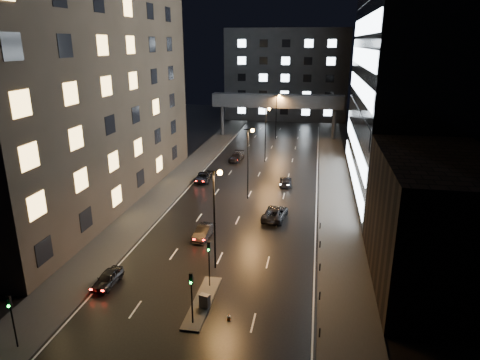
% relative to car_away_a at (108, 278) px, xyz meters
% --- Properties ---
extents(ground, '(160.00, 160.00, 0.00)m').
position_rel_car_away_a_xyz_m(ground, '(9.00, 36.80, -0.66)').
color(ground, black).
rests_on(ground, ground).
extents(sidewalk_left, '(5.00, 110.00, 0.15)m').
position_rel_car_away_a_xyz_m(sidewalk_left, '(-3.50, 31.80, -0.59)').
color(sidewalk_left, '#383533').
rests_on(sidewalk_left, ground).
extents(sidewalk_right, '(5.00, 110.00, 0.15)m').
position_rel_car_away_a_xyz_m(sidewalk_right, '(21.50, 31.80, -0.59)').
color(sidewalk_right, '#383533').
rests_on(sidewalk_right, ground).
extents(building_left, '(15.00, 48.00, 40.00)m').
position_rel_car_away_a_xyz_m(building_left, '(-13.50, 20.80, 19.34)').
color(building_left, '#2D2319').
rests_on(building_left, ground).
extents(building_right_low, '(10.00, 18.00, 12.00)m').
position_rel_car_away_a_xyz_m(building_right_low, '(29.00, 5.80, 5.34)').
color(building_right_low, black).
rests_on(building_right_low, ground).
extents(building_right_glass, '(20.00, 36.00, 45.00)m').
position_rel_car_away_a_xyz_m(building_right_glass, '(34.00, 32.80, 21.84)').
color(building_right_glass, black).
rests_on(building_right_glass, ground).
extents(building_far, '(34.00, 14.00, 25.00)m').
position_rel_car_away_a_xyz_m(building_far, '(9.00, 94.80, 11.84)').
color(building_far, '#333335').
rests_on(building_far, ground).
extents(skybridge, '(30.00, 3.00, 10.00)m').
position_rel_car_away_a_xyz_m(skybridge, '(9.00, 66.80, 7.67)').
color(skybridge, '#333335').
rests_on(skybridge, ground).
extents(median_island, '(1.60, 8.00, 0.15)m').
position_rel_car_away_a_xyz_m(median_island, '(9.30, -1.20, -0.59)').
color(median_island, '#383533').
rests_on(median_island, ground).
extents(traffic_signal_near, '(0.28, 0.34, 4.40)m').
position_rel_car_away_a_xyz_m(traffic_signal_near, '(9.30, 1.29, 2.43)').
color(traffic_signal_near, black).
rests_on(traffic_signal_near, median_island).
extents(traffic_signal_far, '(0.28, 0.34, 4.40)m').
position_rel_car_away_a_xyz_m(traffic_signal_far, '(9.30, -4.21, 2.43)').
color(traffic_signal_far, black).
rests_on(traffic_signal_far, median_island).
extents(traffic_signal_corner, '(0.28, 0.34, 4.40)m').
position_rel_car_away_a_xyz_m(traffic_signal_corner, '(-2.50, -9.21, 2.28)').
color(traffic_signal_corner, black).
rests_on(traffic_signal_corner, ground).
extents(bollard_row, '(0.12, 25.12, 0.90)m').
position_rel_car_away_a_xyz_m(bollard_row, '(19.20, 3.30, -0.21)').
color(bollard_row, black).
rests_on(bollard_row, ground).
extents(streetlight_near, '(1.45, 0.50, 10.15)m').
position_rel_car_away_a_xyz_m(streetlight_near, '(9.16, 4.80, 5.83)').
color(streetlight_near, black).
rests_on(streetlight_near, ground).
extents(streetlight_mid_a, '(1.45, 0.50, 10.15)m').
position_rel_car_away_a_xyz_m(streetlight_mid_a, '(9.16, 24.80, 5.83)').
color(streetlight_mid_a, black).
rests_on(streetlight_mid_a, ground).
extents(streetlight_mid_b, '(1.45, 0.50, 10.15)m').
position_rel_car_away_a_xyz_m(streetlight_mid_b, '(9.16, 44.80, 5.83)').
color(streetlight_mid_b, black).
rests_on(streetlight_mid_b, ground).
extents(streetlight_far, '(1.45, 0.50, 10.15)m').
position_rel_car_away_a_xyz_m(streetlight_far, '(9.16, 64.80, 5.83)').
color(streetlight_far, black).
rests_on(streetlight_far, ground).
extents(car_away_a, '(1.77, 3.98, 1.33)m').
position_rel_car_away_a_xyz_m(car_away_a, '(0.00, 0.00, 0.00)').
color(car_away_a, black).
rests_on(car_away_a, ground).
extents(car_away_b, '(1.87, 4.45, 1.43)m').
position_rel_car_away_a_xyz_m(car_away_b, '(6.11, 11.26, 0.05)').
color(car_away_b, black).
rests_on(car_away_b, ground).
extents(car_away_c, '(2.53, 5.01, 1.36)m').
position_rel_car_away_a_xyz_m(car_away_c, '(0.68, 31.28, 0.01)').
color(car_away_c, black).
rests_on(car_away_c, ground).
extents(car_away_d, '(2.42, 5.31, 1.51)m').
position_rel_car_away_a_xyz_m(car_away_d, '(3.62, 44.59, 0.09)').
color(car_away_d, black).
rests_on(car_away_d, ground).
extents(car_toward_a, '(3.25, 5.88, 1.56)m').
position_rel_car_away_a_xyz_m(car_toward_a, '(13.58, 18.15, 0.11)').
color(car_toward_a, black).
rests_on(car_toward_a, ground).
extents(car_toward_b, '(2.09, 4.61, 1.31)m').
position_rel_car_away_a_xyz_m(car_toward_b, '(13.83, 31.89, -0.01)').
color(car_toward_b, black).
rests_on(car_toward_b, ground).
extents(utility_cabinet, '(0.95, 0.73, 1.14)m').
position_rel_car_away_a_xyz_m(utility_cabinet, '(9.70, -1.96, 0.05)').
color(utility_cabinet, '#535456').
rests_on(utility_cabinet, median_island).
extents(cone_b, '(0.44, 0.44, 0.51)m').
position_rel_car_away_a_xyz_m(cone_b, '(12.00, -3.15, -0.41)').
color(cone_b, '#F7600D').
rests_on(cone_b, ground).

